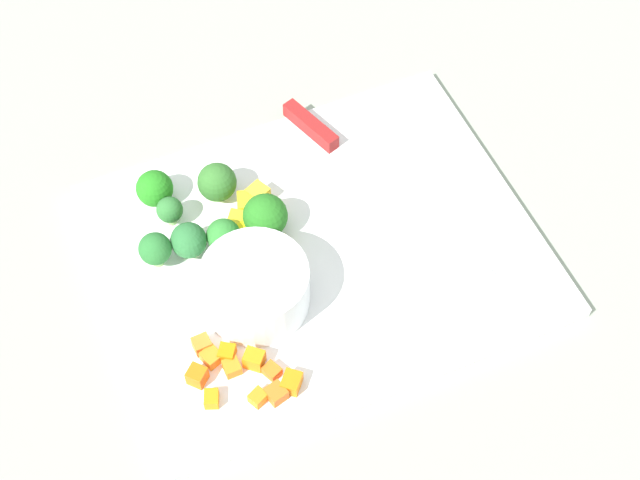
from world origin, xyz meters
TOP-DOWN VIEW (x-y plane):
  - ground_plane at (0.00, 0.00)m, footprint 4.00×4.00m
  - cutting_board at (0.00, 0.00)m, footprint 0.41×0.33m
  - prep_bowl at (0.08, 0.03)m, footprint 0.10×0.10m
  - chef_knife at (-0.07, -0.08)m, footprint 0.11×0.28m
  - carrot_dice_0 at (0.08, 0.13)m, footprint 0.02×0.02m
  - carrot_dice_1 at (0.10, 0.13)m, footprint 0.02×0.02m
  - carrot_dice_2 at (0.14, 0.08)m, footprint 0.02×0.02m
  - carrot_dice_3 at (0.13, 0.09)m, footprint 0.01×0.02m
  - carrot_dice_4 at (0.09, 0.11)m, footprint 0.02×0.02m
  - carrot_dice_5 at (0.10, 0.09)m, footprint 0.02×0.02m
  - carrot_dice_6 at (0.14, 0.06)m, footprint 0.02×0.02m
  - carrot_dice_7 at (0.15, 0.11)m, footprint 0.02×0.02m
  - carrot_dice_8 at (0.11, 0.13)m, footprint 0.02×0.02m
  - carrot_dice_9 at (0.16, 0.09)m, footprint 0.02×0.02m
  - carrot_dice_10 at (0.12, 0.08)m, footprint 0.02×0.02m
  - pepper_dice_0 at (0.05, -0.07)m, footprint 0.02×0.03m
  - pepper_dice_1 at (0.04, -0.07)m, footprint 0.02×0.02m
  - pepper_dice_2 at (0.06, -0.05)m, footprint 0.03×0.03m
  - pepper_dice_3 at (0.05, -0.03)m, footprint 0.02×0.02m
  - pepper_dice_4 at (0.04, -0.06)m, footprint 0.03×0.03m
  - pepper_dice_5 at (0.05, -0.04)m, footprint 0.02×0.02m
  - pepper_dice_6 at (0.04, -0.02)m, footprint 0.01×0.01m
  - pepper_dice_7 at (0.06, -0.03)m, footprint 0.02×0.02m
  - broccoli_floret_0 at (0.13, -0.12)m, footprint 0.04×0.04m
  - broccoli_floret_1 at (0.12, -0.08)m, footprint 0.03×0.03m
  - broccoli_floret_2 at (0.12, -0.04)m, footprint 0.04×0.04m
  - broccoli_floret_3 at (0.04, -0.04)m, footprint 0.04×0.04m
  - broccoli_floret_4 at (0.07, -0.09)m, footprint 0.04×0.04m
  - broccoli_floret_5 at (0.15, -0.04)m, footprint 0.03×0.03m
  - broccoli_floret_6 at (0.09, -0.03)m, footprint 0.03×0.03m

SIDE VIEW (x-z plane):
  - ground_plane at x=0.00m, z-range 0.00..0.00m
  - cutting_board at x=0.00m, z-range 0.00..0.01m
  - carrot_dice_4 at x=0.09m, z-range 0.01..0.02m
  - carrot_dice_3 at x=0.13m, z-range 0.01..0.02m
  - pepper_dice_6 at x=0.04m, z-range 0.01..0.02m
  - carrot_dice_8 at x=0.11m, z-range 0.01..0.02m
  - carrot_dice_7 at x=0.15m, z-range 0.01..0.02m
  - carrot_dice_2 at x=0.14m, z-range 0.01..0.02m
  - chef_knife at x=-0.07m, z-range 0.01..0.03m
  - pepper_dice_3 at x=0.05m, z-range 0.01..0.02m
  - carrot_dice_1 at x=0.10m, z-range 0.01..0.02m
  - carrot_dice_10 at x=0.12m, z-range 0.01..0.03m
  - carrot_dice_6 at x=0.14m, z-range 0.01..0.03m
  - carrot_dice_0 at x=0.08m, z-range 0.01..0.03m
  - pepper_dice_5 at x=0.05m, z-range 0.01..0.03m
  - carrot_dice_5 at x=0.10m, z-range 0.01..0.03m
  - carrot_dice_9 at x=0.16m, z-range 0.01..0.03m
  - pepper_dice_4 at x=0.04m, z-range 0.01..0.03m
  - pepper_dice_2 at x=0.06m, z-range 0.01..0.03m
  - pepper_dice_0 at x=0.05m, z-range 0.01..0.03m
  - pepper_dice_1 at x=0.04m, z-range 0.01..0.03m
  - pepper_dice_7 at x=0.06m, z-range 0.01..0.03m
  - broccoli_floret_0 at x=0.13m, z-range 0.01..0.05m
  - broccoli_floret_6 at x=0.09m, z-range 0.01..0.05m
  - broccoli_floret_1 at x=0.12m, z-range 0.01..0.05m
  - broccoli_floret_2 at x=0.12m, z-range 0.01..0.05m
  - broccoli_floret_5 at x=0.15m, z-range 0.02..0.06m
  - broccoli_floret_4 at x=0.07m, z-range 0.01..0.06m
  - prep_bowl at x=0.08m, z-range 0.01..0.06m
  - broccoli_floret_3 at x=0.04m, z-range 0.01..0.06m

